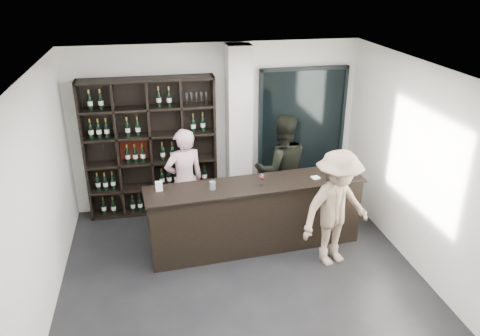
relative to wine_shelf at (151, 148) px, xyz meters
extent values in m
cube|color=black|center=(1.15, -2.57, -1.20)|extent=(5.00, 5.50, 0.01)
cube|color=silver|center=(1.50, -0.10, 0.25)|extent=(0.40, 0.40, 2.90)
cube|color=black|center=(2.70, 0.12, 0.20)|extent=(1.60, 0.08, 2.10)
cube|color=black|center=(2.70, 0.12, 0.20)|extent=(1.48, 0.02, 1.98)
cube|color=black|center=(1.50, -1.47, -0.67)|extent=(3.22, 0.60, 1.06)
cube|color=black|center=(1.50, -1.47, -0.13)|extent=(3.30, 0.68, 0.03)
imported|color=#CC9BA9|center=(0.50, -0.72, -0.33)|extent=(0.72, 0.57, 1.75)
imported|color=black|center=(2.10, -0.72, -0.26)|extent=(0.93, 0.73, 1.88)
imported|color=gray|center=(2.53, -2.08, -0.32)|extent=(1.28, 0.97, 1.76)
cylinder|color=#A6BDCF|center=(0.84, -1.53, -0.06)|extent=(0.11, 0.11, 0.12)
cube|color=white|center=(2.43, -1.45, -0.11)|extent=(0.13, 0.13, 0.02)
cube|color=white|center=(0.08, -1.44, -0.04)|extent=(0.10, 0.06, 0.15)
camera|label=1|loc=(0.08, -7.55, 2.86)|focal=35.00mm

